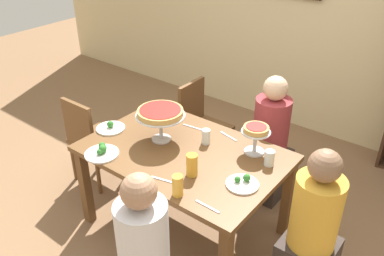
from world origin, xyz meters
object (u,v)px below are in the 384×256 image
chair_far_left (201,122)px  beer_glass_amber_short (178,186)px  personal_pizza_stand (256,133)px  cutlery_knife_near (228,136)px  chair_head_west (91,137)px  salad_plate_spare (243,183)px  cutlery_fork_far (193,127)px  cutlery_fork_near (157,113)px  cutlery_knife_far (208,207)px  water_glass_clear_far (206,137)px  water_glass_clear_near (269,158)px  beer_glass_amber_tall (192,165)px  cutlery_spare_fork (163,180)px  diner_far_right (269,147)px  diner_head_east (311,238)px  salad_plate_far_diner (111,127)px  deep_dish_pizza_stand (160,114)px  dining_table (184,161)px  salad_plate_near_diner (102,152)px

chair_far_left → beer_glass_amber_short: bearing=30.9°
personal_pizza_stand → cutlery_knife_near: (-0.27, 0.07, -0.16)m
chair_head_west → salad_plate_spare: 1.63m
salad_plate_spare → cutlery_fork_far: (-0.72, 0.39, -0.01)m
cutlery_fork_near → cutlery_knife_far: size_ratio=1.00×
beer_glass_amber_short → water_glass_clear_far: size_ratio=1.25×
cutlery_fork_near → chair_head_west: bearing=45.1°
personal_pizza_stand → water_glass_clear_near: personal_pizza_stand is taller
beer_glass_amber_tall → water_glass_clear_far: bearing=113.1°
cutlery_knife_far → cutlery_spare_fork: bearing=176.6°
diner_far_right → cutlery_fork_far: (-0.47, -0.47, 0.25)m
water_glass_clear_far → diner_head_east: bearing=-10.6°
chair_head_west → chair_far_left: size_ratio=1.00×
diner_far_right → water_glass_clear_far: bearing=-21.8°
diner_far_right → cutlery_fork_near: diner_far_right is taller
water_glass_clear_far → cutlery_knife_near: 0.21m
salad_plate_far_diner → beer_glass_amber_tall: bearing=-5.3°
salad_plate_far_diner → cutlery_knife_far: bearing=-13.5°
cutlery_fork_far → chair_head_west: bearing=15.4°
salad_plate_spare → deep_dish_pizza_stand: bearing=173.1°
diner_head_east → salad_plate_spare: 0.55m
diner_head_east → personal_pizza_stand: 0.80m
cutlery_knife_near → cutlery_fork_far: same height
diner_head_east → beer_glass_amber_tall: size_ratio=7.16×
deep_dish_pizza_stand → water_glass_clear_near: size_ratio=3.29×
dining_table → diner_far_right: bearing=68.8°
salad_plate_spare → cutlery_fork_near: (-1.10, 0.39, -0.01)m
chair_far_left → deep_dish_pizza_stand: bearing=14.3°
cutlery_fork_near → cutlery_fork_far: size_ratio=1.00×
chair_head_west → water_glass_clear_far: (1.12, 0.22, 0.31)m
diner_head_east → water_glass_clear_near: 0.59m
chair_far_left → cutlery_fork_near: 0.55m
water_glass_clear_near → cutlery_fork_far: water_glass_clear_near is taller
chair_far_left → dining_table: bearing=28.7°
water_glass_clear_near → cutlery_knife_far: 0.63m
cutlery_fork_far → cutlery_spare_fork: size_ratio=1.00×
chair_far_left → cutlery_knife_near: size_ratio=4.83×
dining_table → chair_far_left: chair_far_left is taller
cutlery_spare_fork → salad_plate_near_diner: bearing=170.4°
salad_plate_spare → cutlery_fork_far: bearing=151.2°
diner_far_right → personal_pizza_stand: 0.64m
chair_head_west → salad_plate_spare: size_ratio=3.97×
dining_table → salad_plate_near_diner: size_ratio=5.87×
diner_far_right → salad_plate_near_diner: diner_far_right is taller
beer_glass_amber_short → deep_dish_pizza_stand: bearing=140.3°
diner_head_east → beer_glass_amber_tall: bearing=14.1°
dining_table → cutlery_knife_far: cutlery_knife_far is taller
cutlery_knife_near → cutlery_fork_near: bearing=18.1°
salad_plate_spare → beer_glass_amber_tall: beer_glass_amber_tall is taller
salad_plate_far_diner → cutlery_knife_near: bearing=30.8°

